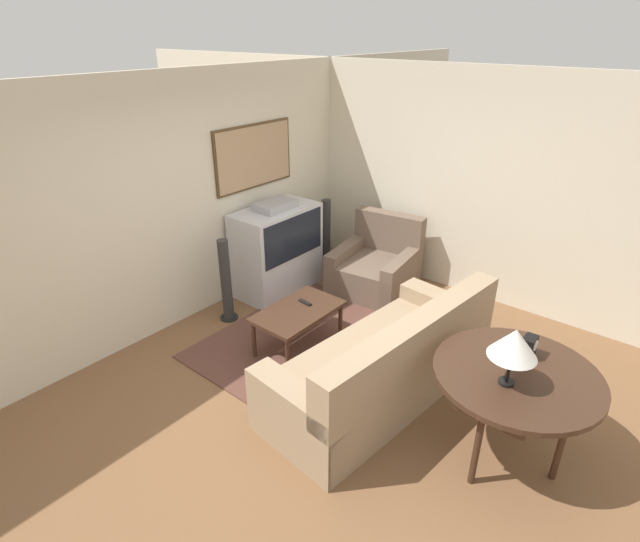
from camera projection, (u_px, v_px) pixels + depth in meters
ground_plane at (331, 389)px, 4.68m from camera, size 12.00×12.00×0.00m
wall_back at (177, 204)px, 5.31m from camera, size 12.00×0.10×2.70m
wall_right at (470, 187)px, 5.90m from camera, size 0.06×12.00×2.70m
area_rug at (311, 343)px, 5.34m from camera, size 2.19×1.88×0.01m
tv at (277, 249)px, 6.22m from camera, size 1.09×0.59×1.17m
couch at (385, 366)px, 4.47m from camera, size 2.36×1.16×0.94m
armchair at (376, 268)px, 6.37m from camera, size 1.11×1.05×0.92m
coffee_table at (298, 314)px, 5.11m from camera, size 0.93×0.56×0.46m
console_table at (517, 380)px, 3.67m from camera, size 1.22×1.22×0.79m
table_lamp at (514, 344)px, 3.38m from camera, size 0.34×0.34×0.45m
mantel_clock at (529, 347)px, 3.78m from camera, size 0.14×0.10×0.17m
remote at (305, 302)px, 5.20m from camera, size 0.06×0.16×0.02m
speaker_tower_left at (226, 283)px, 5.61m from camera, size 0.21×0.21×0.98m
speaker_tower_right at (326, 236)px, 6.85m from camera, size 0.21×0.21×0.98m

